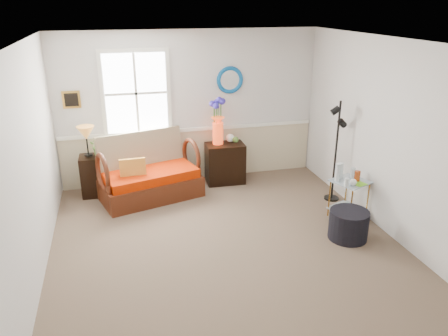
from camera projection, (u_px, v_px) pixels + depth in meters
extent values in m
cube|color=#7D644F|center=(227.00, 247.00, 5.72)|extent=(4.50, 5.00, 0.01)
cube|color=white|center=(228.00, 42.00, 4.79)|extent=(4.50, 5.00, 0.01)
cube|color=silver|center=(190.00, 108.00, 7.51)|extent=(4.50, 0.01, 2.60)
cube|color=silver|center=(322.00, 270.00, 3.00)|extent=(4.50, 0.01, 2.60)
cube|color=silver|center=(28.00, 171.00, 4.73)|extent=(0.01, 5.00, 2.60)
cube|color=silver|center=(391.00, 140.00, 5.78)|extent=(0.01, 5.00, 2.60)
cube|color=#C6B793|center=(192.00, 155.00, 7.80)|extent=(4.46, 0.02, 0.90)
cube|color=white|center=(191.00, 129.00, 7.62)|extent=(4.46, 0.04, 0.06)
cube|color=gold|center=(71.00, 100.00, 6.96)|extent=(0.28, 0.03, 0.28)
torus|color=blue|center=(230.00, 80.00, 7.50)|extent=(0.47, 0.07, 0.47)
imported|color=#4B772D|center=(100.00, 147.00, 7.04)|extent=(0.37, 0.40, 0.27)
cylinder|color=black|center=(349.00, 225.00, 5.88)|extent=(0.67, 0.67, 0.40)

